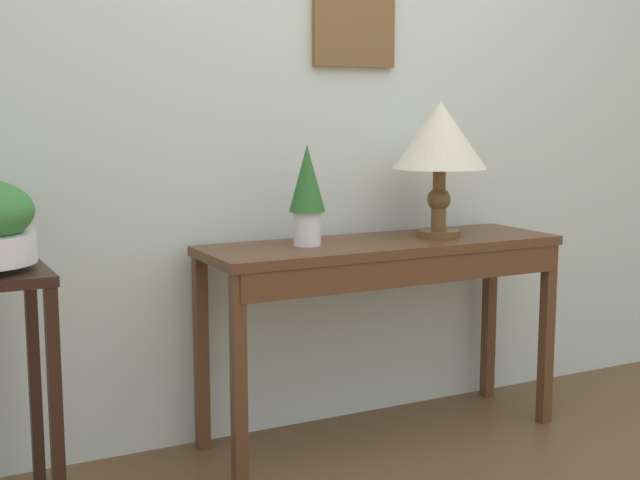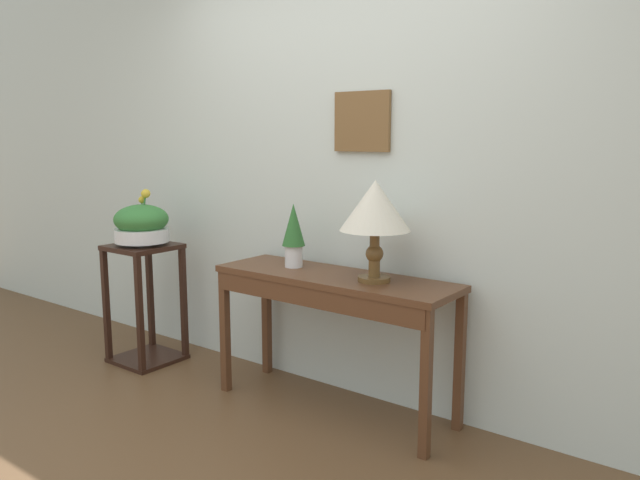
# 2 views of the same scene
# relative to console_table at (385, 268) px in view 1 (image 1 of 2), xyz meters

# --- Properties ---
(back_wall_with_art) EXTENTS (9.00, 0.13, 2.80)m
(back_wall_with_art) POSITION_rel_console_table_xyz_m (-0.11, 0.33, 0.74)
(back_wall_with_art) COLOR silver
(back_wall_with_art) RESTS_ON ground
(console_table) EXTENTS (1.37, 0.43, 0.76)m
(console_table) POSITION_rel_console_table_xyz_m (0.00, 0.00, 0.00)
(console_table) COLOR #56331E
(console_table) RESTS_ON ground
(table_lamp) EXTENTS (0.36, 0.36, 0.52)m
(table_lamp) POSITION_rel_console_table_xyz_m (0.25, 0.03, 0.47)
(table_lamp) COLOR brown
(table_lamp) RESTS_ON console_table
(potted_plant_on_console) EXTENTS (0.13, 0.13, 0.36)m
(potted_plant_on_console) POSITION_rel_console_table_xyz_m (-0.30, 0.05, 0.30)
(potted_plant_on_console) COLOR silver
(potted_plant_on_console) RESTS_ON console_table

